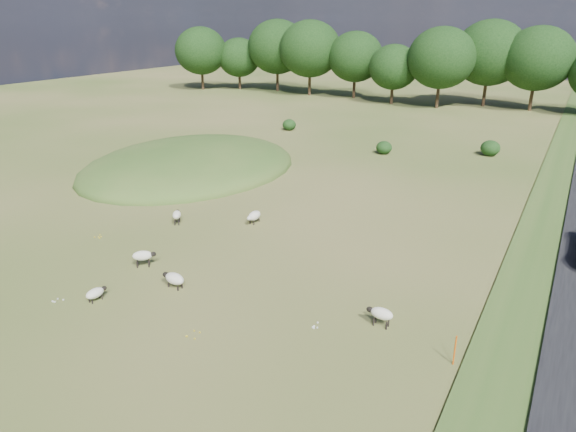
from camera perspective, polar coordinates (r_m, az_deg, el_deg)
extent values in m
plane|color=#37581B|center=(44.59, 8.03, 5.70)|extent=(160.00, 160.00, 0.00)
ellipsoid|color=#33561E|center=(43.97, -10.78, 5.31)|extent=(16.00, 20.00, 4.00)
cylinder|color=black|center=(93.89, -9.48, 14.84)|extent=(0.44, 0.44, 3.77)
ellipsoid|color=black|center=(93.52, -9.66, 17.65)|extent=(8.81, 8.81, 7.93)
cylinder|color=black|center=(93.64, -5.39, 14.81)|extent=(0.44, 0.44, 3.12)
ellipsoid|color=black|center=(93.30, -5.47, 17.14)|extent=(7.28, 7.28, 6.55)
cylinder|color=black|center=(90.69, -1.18, 15.03)|extent=(0.44, 0.44, 4.21)
ellipsoid|color=black|center=(90.29, -1.20, 18.28)|extent=(9.83, 9.83, 8.84)
cylinder|color=black|center=(85.68, 2.41, 14.65)|extent=(0.44, 0.44, 4.18)
ellipsoid|color=black|center=(85.26, 2.46, 18.07)|extent=(9.75, 9.75, 8.78)
cylinder|color=black|center=(83.20, 7.36, 14.11)|extent=(0.44, 0.44, 3.61)
ellipsoid|color=black|center=(82.79, 7.51, 17.14)|extent=(8.41, 8.41, 7.57)
cylinder|color=black|center=(78.14, 11.47, 13.21)|extent=(0.44, 0.44, 3.02)
ellipsoid|color=black|center=(77.75, 11.67, 15.90)|extent=(7.04, 7.04, 6.34)
cylinder|color=black|center=(75.80, 16.31, 12.90)|extent=(0.44, 0.44, 3.90)
ellipsoid|color=black|center=(75.34, 16.69, 16.48)|extent=(9.09, 9.09, 8.18)
cylinder|color=black|center=(79.53, 21.02, 12.84)|extent=(0.44, 0.44, 4.22)
ellipsoid|color=black|center=(79.07, 21.53, 16.52)|extent=(9.85, 9.85, 8.86)
cylinder|color=black|center=(77.86, 25.45, 11.96)|extent=(0.44, 0.44, 3.94)
ellipsoid|color=black|center=(77.41, 26.02, 15.46)|extent=(9.20, 9.20, 8.28)
ellipsoid|color=black|center=(48.40, 10.62, 7.49)|extent=(1.45, 1.45, 1.19)
ellipsoid|color=black|center=(50.39, 21.56, 7.04)|extent=(1.72, 1.72, 1.40)
ellipsoid|color=black|center=(58.10, 0.13, 10.11)|extent=(1.49, 1.49, 1.22)
cylinder|color=#D8590C|center=(19.88, 18.04, -14.01)|extent=(0.06, 0.06, 1.20)
ellipsoid|color=beige|center=(24.38, -20.67, -8.03)|extent=(0.55, 0.90, 0.44)
ellipsoid|color=black|center=(24.58, -19.78, -7.58)|extent=(0.24, 0.30, 0.22)
cylinder|color=black|center=(24.71, -20.24, -8.36)|extent=(0.06, 0.06, 0.16)
cylinder|color=black|center=(24.55, -19.95, -8.52)|extent=(0.06, 0.06, 0.16)
cylinder|color=black|center=(24.49, -21.20, -8.78)|extent=(0.06, 0.06, 0.16)
cylinder|color=black|center=(24.32, -20.92, -8.95)|extent=(0.06, 0.06, 0.16)
ellipsoid|color=beige|center=(31.28, -3.75, 0.04)|extent=(0.60, 1.08, 0.55)
ellipsoid|color=silver|center=(30.81, -4.32, -0.23)|extent=(0.27, 0.35, 0.28)
cylinder|color=black|center=(31.10, -3.83, -0.82)|extent=(0.08, 0.08, 0.20)
cylinder|color=black|center=(31.24, -4.25, -0.74)|extent=(0.08, 0.08, 0.20)
cylinder|color=black|center=(31.59, -3.23, -0.45)|extent=(0.08, 0.08, 0.20)
cylinder|color=black|center=(31.73, -3.65, -0.37)|extent=(0.08, 0.08, 0.20)
ellipsoid|color=beige|center=(21.36, 10.37, -10.62)|extent=(0.95, 0.51, 0.48)
ellipsoid|color=black|center=(21.49, 9.09, -10.22)|extent=(0.31, 0.23, 0.24)
cylinder|color=black|center=(21.56, 9.49, -11.52)|extent=(0.07, 0.07, 0.34)
cylinder|color=black|center=(21.75, 9.73, -11.23)|extent=(0.07, 0.07, 0.34)
cylinder|color=black|center=(21.41, 10.88, -11.88)|extent=(0.07, 0.07, 0.34)
cylinder|color=black|center=(21.60, 11.10, -11.58)|extent=(0.07, 0.07, 0.34)
ellipsoid|color=beige|center=(26.74, -15.88, -4.26)|extent=(1.07, 1.02, 0.50)
ellipsoid|color=black|center=(26.67, -14.76, -4.13)|extent=(0.39, 0.38, 0.25)
cylinder|color=black|center=(27.00, -15.17, -4.93)|extent=(0.07, 0.07, 0.35)
cylinder|color=black|center=(26.78, -15.21, -5.16)|extent=(0.07, 0.07, 0.35)
cylinder|color=black|center=(27.06, -16.37, -5.00)|extent=(0.07, 0.07, 0.35)
cylinder|color=black|center=(26.84, -16.41, -5.22)|extent=(0.07, 0.07, 0.35)
ellipsoid|color=beige|center=(24.41, -12.48, -6.82)|extent=(1.10, 0.64, 0.54)
ellipsoid|color=black|center=(24.77, -13.41, -6.36)|extent=(0.36, 0.28, 0.27)
cylinder|color=black|center=(24.71, -13.14, -7.48)|extent=(0.08, 0.08, 0.20)
cylinder|color=black|center=(24.86, -12.69, -7.25)|extent=(0.08, 0.08, 0.20)
cylinder|color=black|center=(24.30, -12.13, -7.91)|extent=(0.08, 0.08, 0.20)
cylinder|color=black|center=(24.46, -11.69, -7.67)|extent=(0.08, 0.08, 0.20)
ellipsoid|color=beige|center=(31.78, -12.26, 0.12)|extent=(0.92, 1.03, 0.47)
ellipsoid|color=black|center=(32.23, -12.17, 0.49)|extent=(0.35, 0.37, 0.24)
cylinder|color=black|center=(32.18, -12.36, -0.39)|extent=(0.07, 0.07, 0.33)
cylinder|color=black|center=(32.16, -11.95, -0.37)|extent=(0.07, 0.07, 0.33)
cylinder|color=black|center=(31.69, -12.46, -0.74)|extent=(0.07, 0.07, 0.33)
cylinder|color=black|center=(31.66, -12.05, -0.73)|extent=(0.07, 0.07, 0.33)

